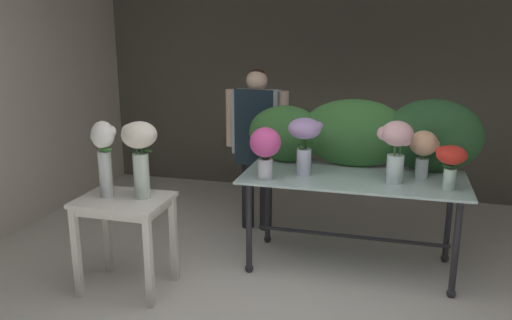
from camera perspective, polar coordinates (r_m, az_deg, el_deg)
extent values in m
plane|color=silver|center=(4.79, 6.26, -9.93)|extent=(8.27, 8.27, 0.00)
cube|color=#5B564C|center=(6.26, 9.39, 8.76)|extent=(5.92, 0.12, 2.73)
cube|color=beige|center=(5.66, -24.66, 7.02)|extent=(0.12, 3.88, 2.73)
cube|color=#ADCCC9|center=(4.28, 10.59, -1.86)|extent=(1.78, 0.83, 0.02)
cylinder|color=#2D2D33|center=(4.25, -0.77, -7.41)|extent=(0.05, 0.05, 0.78)
sphere|color=#2D2D33|center=(4.40, -0.75, -11.74)|extent=(0.07, 0.07, 0.07)
cylinder|color=#2D2D33|center=(4.14, 21.01, -9.08)|extent=(0.05, 0.05, 0.78)
sphere|color=#2D2D33|center=(4.29, 20.56, -13.49)|extent=(0.07, 0.07, 0.07)
cylinder|color=#2D2D33|center=(4.82, 1.29, -4.71)|extent=(0.05, 0.05, 0.78)
sphere|color=#2D2D33|center=(4.95, 1.27, -8.63)|extent=(0.07, 0.07, 0.07)
cylinder|color=#2D2D33|center=(4.72, 20.33, -6.09)|extent=(0.05, 0.05, 0.78)
sphere|color=#2D2D33|center=(4.85, 19.95, -10.06)|extent=(0.07, 0.07, 0.07)
cylinder|color=#2D2D33|center=(4.46, 10.28, -8.22)|extent=(1.58, 0.03, 0.03)
cube|color=silver|center=(4.00, -14.30, -4.27)|extent=(0.67, 0.51, 0.03)
cube|color=silver|center=(4.02, -14.26, -4.87)|extent=(0.61, 0.45, 0.06)
cube|color=silver|center=(4.11, -19.05, -9.60)|extent=(0.05, 0.05, 0.70)
cube|color=silver|center=(3.83, -11.64, -10.90)|extent=(0.05, 0.05, 0.70)
cube|color=silver|center=(4.44, -15.97, -7.52)|extent=(0.05, 0.05, 0.70)
cube|color=silver|center=(4.18, -9.00, -8.53)|extent=(0.05, 0.05, 0.70)
cylinder|color=#232328|center=(5.18, -0.90, -3.28)|extent=(0.12, 0.12, 0.79)
cylinder|color=#232328|center=(5.13, 1.08, -3.44)|extent=(0.12, 0.12, 0.79)
cube|color=#B2BCC6|center=(4.98, 0.09, 4.22)|extent=(0.43, 0.22, 0.60)
cube|color=#192833|center=(4.88, -0.27, 3.52)|extent=(0.37, 0.02, 0.72)
cylinder|color=beige|center=(5.05, -2.79, 4.62)|extent=(0.09, 0.09, 0.55)
cylinder|color=beige|center=(4.92, 3.05, 4.34)|extent=(0.09, 0.09, 0.55)
sphere|color=beige|center=(4.93, 0.09, 8.67)|extent=(0.20, 0.20, 0.20)
ellipsoid|color=black|center=(4.94, 0.15, 9.44)|extent=(0.15, 0.15, 0.09)
ellipsoid|color=#387033|center=(4.59, 3.31, 2.85)|extent=(0.67, 0.27, 0.51)
ellipsoid|color=#387033|center=(4.50, 10.72, 2.90)|extent=(0.92, 0.20, 0.58)
ellipsoid|color=#28562D|center=(4.49, 18.81, 2.50)|extent=(0.80, 0.29, 0.61)
cylinder|color=silver|center=(4.10, 1.01, -0.99)|extent=(0.12, 0.12, 0.17)
cylinder|color=#9EBCB2|center=(4.12, 1.01, -1.61)|extent=(0.11, 0.11, 0.07)
cylinder|color=#2D6028|center=(4.09, 1.46, -0.50)|extent=(0.01, 0.01, 0.22)
cylinder|color=#2D6028|center=(4.12, 1.21, -0.40)|extent=(0.01, 0.01, 0.22)
cylinder|color=#2D6028|center=(4.10, 0.74, -0.47)|extent=(0.01, 0.01, 0.22)
cylinder|color=#2D6028|center=(4.08, 0.92, -0.57)|extent=(0.01, 0.01, 0.22)
ellipsoid|color=#E54C9E|center=(4.05, 1.02, 1.95)|extent=(0.24, 0.24, 0.23)
ellipsoid|color=#28562D|center=(4.08, 0.86, 0.42)|extent=(0.05, 0.10, 0.03)
cylinder|color=silver|center=(4.09, 20.40, -1.99)|extent=(0.09, 0.09, 0.16)
cylinder|color=#9EBCB2|center=(4.11, 20.34, -2.60)|extent=(0.08, 0.08, 0.07)
cylinder|color=#387033|center=(4.08, 20.66, -1.52)|extent=(0.01, 0.01, 0.21)
cylinder|color=#387033|center=(4.10, 20.43, -1.44)|extent=(0.01, 0.01, 0.21)
cylinder|color=#387033|center=(4.08, 20.15, -1.48)|extent=(0.01, 0.01, 0.21)
cylinder|color=#387033|center=(4.07, 20.40, -1.57)|extent=(0.01, 0.01, 0.21)
ellipsoid|color=red|center=(4.05, 20.63, 0.52)|extent=(0.22, 0.22, 0.14)
sphere|color=red|center=(4.05, 19.60, 0.92)|extent=(0.08, 0.08, 0.08)
sphere|color=red|center=(4.04, 21.43, 0.57)|extent=(0.05, 0.05, 0.05)
ellipsoid|color=#28562D|center=(4.07, 20.26, -0.59)|extent=(0.10, 0.10, 0.03)
cylinder|color=silver|center=(4.13, 14.95, -0.97)|extent=(0.13, 0.13, 0.22)
cylinder|color=#9EBCB2|center=(4.15, 14.89, -1.80)|extent=(0.12, 0.12, 0.09)
cylinder|color=#387033|center=(4.12, 15.40, -0.17)|extent=(0.01, 0.01, 0.32)
cylinder|color=#387033|center=(4.14, 14.93, -0.09)|extent=(0.01, 0.01, 0.32)
cylinder|color=#387033|center=(4.09, 14.81, -0.26)|extent=(0.01, 0.01, 0.32)
ellipsoid|color=#EFB2BC|center=(4.07, 15.21, 2.81)|extent=(0.24, 0.24, 0.19)
sphere|color=#EFB2BC|center=(4.08, 13.84, 2.86)|extent=(0.11, 0.11, 0.11)
sphere|color=#EFB2BC|center=(4.05, 16.04, 2.16)|extent=(0.10, 0.10, 0.10)
cylinder|color=silver|center=(4.34, 17.67, -0.85)|extent=(0.10, 0.10, 0.16)
cylinder|color=#9EBCB2|center=(4.35, 17.62, -1.42)|extent=(0.09, 0.09, 0.07)
cylinder|color=#387033|center=(4.34, 17.91, -0.39)|extent=(0.01, 0.01, 0.21)
cylinder|color=#387033|center=(4.35, 17.64, -0.33)|extent=(0.01, 0.01, 0.21)
cylinder|color=#387033|center=(4.31, 17.59, -0.44)|extent=(0.01, 0.01, 0.21)
ellipsoid|color=#F4B78E|center=(4.29, 17.88, 1.76)|extent=(0.22, 0.22, 0.20)
sphere|color=#F4B78E|center=(4.31, 18.89, 1.65)|extent=(0.09, 0.09, 0.09)
cylinder|color=silver|center=(4.24, 5.25, -0.20)|extent=(0.12, 0.12, 0.22)
cylinder|color=#9EBCB2|center=(4.25, 5.23, -0.99)|extent=(0.11, 0.11, 0.09)
cylinder|color=#2D6028|center=(4.21, 5.51, 0.61)|extent=(0.01, 0.01, 0.32)
cylinder|color=#2D6028|center=(4.24, 5.37, 0.69)|extent=(0.01, 0.01, 0.32)
cylinder|color=#2D6028|center=(4.22, 5.06, 0.65)|extent=(0.01, 0.01, 0.32)
cylinder|color=#2D6028|center=(4.20, 5.19, 0.56)|extent=(0.01, 0.01, 0.32)
ellipsoid|color=#B28ED1|center=(4.17, 5.34, 3.46)|extent=(0.27, 0.27, 0.17)
sphere|color=#B28ED1|center=(4.18, 4.10, 3.51)|extent=(0.06, 0.06, 0.06)
sphere|color=#B28ED1|center=(4.18, 6.89, 3.74)|extent=(0.07, 0.07, 0.07)
ellipsoid|color=#387033|center=(4.21, 4.94, 1.49)|extent=(0.08, 0.11, 0.03)
cylinder|color=silver|center=(4.01, -16.12, -1.50)|extent=(0.10, 0.10, 0.35)
cylinder|color=#9EBCB2|center=(4.04, -16.03, -2.84)|extent=(0.09, 0.09, 0.15)
cylinder|color=#387033|center=(3.99, -15.90, -1.01)|extent=(0.01, 0.01, 0.40)
cylinder|color=#387033|center=(4.01, -16.03, -0.96)|extent=(0.01, 0.01, 0.40)
cylinder|color=#387033|center=(4.02, -16.45, -0.96)|extent=(0.01, 0.01, 0.40)
cylinder|color=#387033|center=(3.98, -16.40, -1.09)|extent=(0.01, 0.01, 0.40)
ellipsoid|color=white|center=(3.94, -16.43, 2.67)|extent=(0.17, 0.17, 0.20)
sphere|color=white|center=(3.96, -17.19, 2.42)|extent=(0.07, 0.07, 0.07)
sphere|color=white|center=(3.93, -15.65, 3.01)|extent=(0.09, 0.09, 0.09)
ellipsoid|color=#2D6028|center=(3.92, -16.09, 1.09)|extent=(0.10, 0.05, 0.03)
cylinder|color=silver|center=(3.93, -12.41, -1.70)|extent=(0.12, 0.12, 0.34)
cylinder|color=#9EBCB2|center=(3.95, -12.34, -3.01)|extent=(0.11, 0.11, 0.14)
cylinder|color=#28562D|center=(3.90, -12.23, -1.10)|extent=(0.01, 0.01, 0.41)
cylinder|color=#28562D|center=(3.94, -12.48, -0.96)|extent=(0.01, 0.01, 0.41)
cylinder|color=#28562D|center=(3.90, -12.84, -1.14)|extent=(0.01, 0.01, 0.41)
ellipsoid|color=silver|center=(3.85, -12.66, 2.70)|extent=(0.26, 0.26, 0.19)
sphere|color=silver|center=(3.87, -13.76, 3.08)|extent=(0.10, 0.10, 0.10)
sphere|color=silver|center=(3.81, -11.62, 2.57)|extent=(0.07, 0.07, 0.07)
ellipsoid|color=#2D6028|center=(3.89, -11.89, 1.04)|extent=(0.11, 0.07, 0.03)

